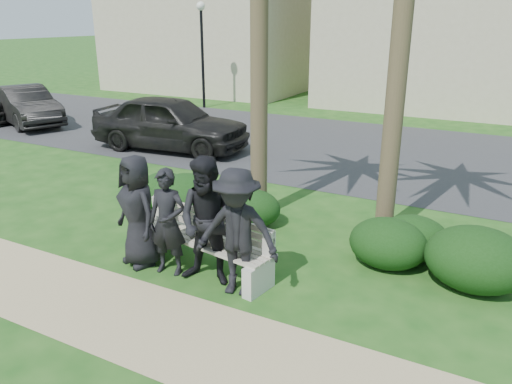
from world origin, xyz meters
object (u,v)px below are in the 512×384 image
street_lamp (202,36)px  man_d (237,233)px  car_a (170,123)px  man_a (138,211)px  park_bench (200,245)px  man_c (209,222)px  man_b (168,222)px  car_b (26,106)px

street_lamp → man_d: street_lamp is taller
car_a → man_a: bearing=-152.1°
park_bench → man_d: 1.08m
man_c → man_d: man_c is taller
man_a → man_d: size_ratio=0.97×
man_d → man_b: bearing=167.7°
man_b → car_b: bearing=140.1°
car_a → car_b: (-6.80, 0.48, -0.11)m
man_c → man_d: size_ratio=1.04×
park_bench → man_a: size_ratio=1.44×
car_a → car_b: car_a is taller
man_b → park_bench: bearing=34.6°
man_c → car_a: man_c is taller
man_d → car_b: man_d is taller
car_b → man_d: bearing=-95.4°
man_b → car_a: size_ratio=0.35×
man_c → car_a: (-5.28, 6.03, -0.16)m
park_bench → car_a: 7.56m
street_lamp → car_b: size_ratio=1.04×
man_c → man_a: bearing=172.5°
park_bench → man_d: man_d is taller
street_lamp → man_a: bearing=-60.3°
street_lamp → man_c: street_lamp is taller
park_bench → man_c: (0.37, -0.30, 0.56)m
car_b → man_a: bearing=-99.0°
man_b → car_a: bearing=117.1°
park_bench → man_c: 0.73m
man_a → man_c: (1.29, 0.02, 0.07)m
car_b → park_bench: bearing=-95.8°
park_bench → man_b: bearing=-126.1°
street_lamp → man_b: street_lamp is taller
man_c → car_a: size_ratio=0.41×
man_c → car_a: bearing=122.9°
street_lamp → car_b: (-3.63, -6.01, -2.26)m
man_b → car_a: (-4.57, 6.07, -0.03)m
man_d → car_b: (-12.57, 6.58, -0.23)m
man_c → car_b: 13.72m
man_a → car_b: man_a is taller
man_d → car_a: size_ratio=0.39×
man_d → car_a: man_d is taller
man_d → man_c: bearing=161.4°
man_c → man_d: 0.51m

